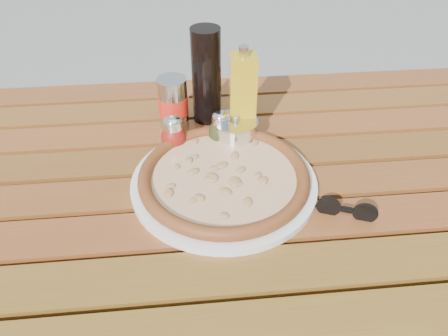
{
  "coord_description": "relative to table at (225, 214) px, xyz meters",
  "views": [
    {
      "loc": [
        -0.06,
        -0.64,
        1.31
      ],
      "look_at": [
        0.0,
        0.02,
        0.78
      ],
      "focal_mm": 35.0,
      "sensor_mm": 36.0,
      "label": 1
    }
  ],
  "objects": [
    {
      "name": "soda_can",
      "position": [
        -0.09,
        0.23,
        0.13
      ],
      "size": [
        0.09,
        0.09,
        0.12
      ],
      "rotation": [
        0.0,
        0.0,
        -0.41
      ],
      "color": "silver",
      "rests_on": "table"
    },
    {
      "name": "olive_oil_cruet",
      "position": [
        0.05,
        0.17,
        0.17
      ],
      "size": [
        0.06,
        0.06,
        0.21
      ],
      "rotation": [
        0.0,
        0.0,
        -0.04
      ],
      "color": "#BC9514",
      "rests_on": "table"
    },
    {
      "name": "dark_bottle",
      "position": [
        -0.02,
        0.25,
        0.19
      ],
      "size": [
        0.08,
        0.08,
        0.22
      ],
      "primitive_type": "cylinder",
      "rotation": [
        0.0,
        0.0,
        -0.31
      ],
      "color": "black",
      "rests_on": "table"
    },
    {
      "name": "table",
      "position": [
        0.0,
        0.0,
        0.0
      ],
      "size": [
        1.4,
        0.9,
        0.75
      ],
      "color": "#3D240D",
      "rests_on": "ground"
    },
    {
      "name": "parmesan_tin",
      "position": [
        0.04,
        0.14,
        0.11
      ],
      "size": [
        0.12,
        0.12,
        0.07
      ],
      "rotation": [
        0.0,
        0.0,
        -0.36
      ],
      "color": "silver",
      "rests_on": "table"
    },
    {
      "name": "sunglasses",
      "position": [
        0.21,
        -0.1,
        0.09
      ],
      "size": [
        0.11,
        0.05,
        0.04
      ],
      "rotation": [
        0.0,
        0.0,
        -0.36
      ],
      "color": "black",
      "rests_on": "table"
    },
    {
      "name": "pizza",
      "position": [
        -0.0,
        0.0,
        0.1
      ],
      "size": [
        0.45,
        0.45,
        0.03
      ],
      "rotation": [
        0.0,
        0.0,
        0.48
      ],
      "color": "beige",
      "rests_on": "plate"
    },
    {
      "name": "pepper_shaker",
      "position": [
        -0.1,
        0.13,
        0.11
      ],
      "size": [
        0.07,
        0.07,
        0.08
      ],
      "rotation": [
        0.0,
        0.0,
        0.29
      ],
      "color": "#A41B12",
      "rests_on": "table"
    },
    {
      "name": "oregano_shaker",
      "position": [
        0.01,
        0.14,
        0.11
      ],
      "size": [
        0.07,
        0.07,
        0.08
      ],
      "rotation": [
        0.0,
        0.0,
        0.29
      ],
      "color": "#373D18",
      "rests_on": "table"
    },
    {
      "name": "plate",
      "position": [
        -0.0,
        0.0,
        0.08
      ],
      "size": [
        0.43,
        0.43,
        0.01
      ],
      "primitive_type": "cylinder",
      "rotation": [
        0.0,
        0.0,
        0.22
      ],
      "color": "white",
      "rests_on": "table"
    }
  ]
}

